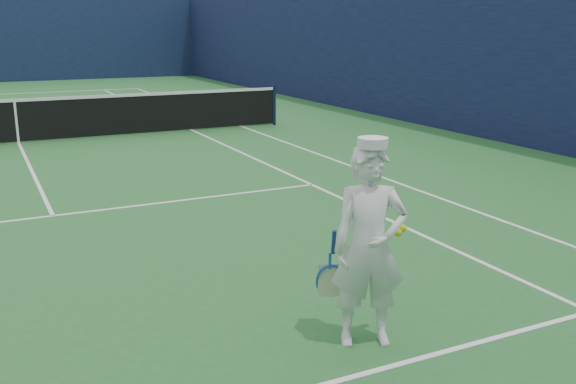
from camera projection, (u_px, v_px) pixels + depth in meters
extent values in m
plane|color=#26642D|center=(19.00, 143.00, 14.53)|extent=(80.00, 80.00, 0.00)
cube|color=white|center=(243.00, 127.00, 16.87)|extent=(0.06, 23.83, 0.01)
cube|color=white|center=(193.00, 131.00, 16.29)|extent=(0.06, 23.77, 0.01)
cube|color=white|center=(4.00, 111.00, 20.09)|extent=(8.23, 0.06, 0.01)
cube|color=white|center=(53.00, 216.00, 8.97)|extent=(8.23, 0.06, 0.01)
cube|color=white|center=(19.00, 143.00, 14.53)|extent=(0.06, 12.80, 0.01)
cube|color=#10173B|center=(388.00, 47.00, 18.29)|extent=(0.12, 36.12, 4.00)
cylinder|color=#141E4C|center=(274.00, 105.00, 17.12)|extent=(0.09, 0.09, 1.07)
cube|color=black|center=(16.00, 121.00, 14.41)|extent=(12.79, 0.02, 0.92)
cube|color=white|center=(14.00, 100.00, 14.29)|extent=(12.79, 0.04, 0.07)
cube|color=white|center=(17.00, 123.00, 14.41)|extent=(0.05, 0.03, 0.94)
imported|color=white|center=(369.00, 247.00, 5.20)|extent=(0.72, 0.59, 1.68)
cylinder|color=white|center=(373.00, 143.00, 4.99)|extent=(0.24, 0.24, 0.08)
cube|color=white|center=(369.00, 143.00, 5.12)|extent=(0.20, 0.16, 0.02)
cylinder|color=navy|center=(334.00, 242.00, 5.25)|extent=(0.06, 0.10, 0.22)
cube|color=#1F50A8|center=(330.00, 261.00, 5.34)|extent=(0.03, 0.03, 0.14)
torus|color=#1F50A8|center=(331.00, 280.00, 5.46)|extent=(0.31, 0.20, 0.29)
cube|color=beige|center=(331.00, 280.00, 5.46)|extent=(0.21, 0.08, 0.30)
sphere|color=#C6DC19|center=(398.00, 233.00, 5.30)|extent=(0.07, 0.07, 0.07)
sphere|color=#C6DC19|center=(403.00, 228.00, 5.32)|extent=(0.07, 0.07, 0.07)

